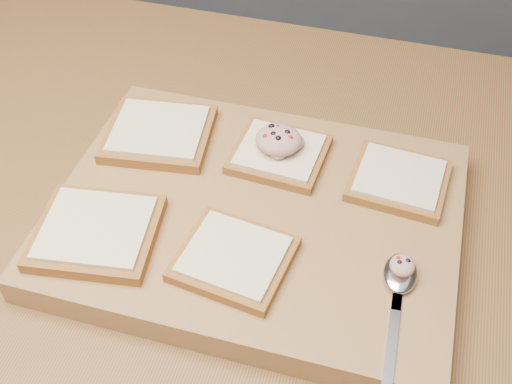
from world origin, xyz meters
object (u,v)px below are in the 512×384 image
at_px(cutting_board, 256,218).
at_px(tuna_salad_dollop, 278,139).
at_px(bread_far_center, 279,154).
at_px(spoon, 399,284).

bearing_deg(cutting_board, tuna_salad_dollop, 88.17).
height_order(bread_far_center, spoon, bread_far_center).
height_order(cutting_board, bread_far_center, bread_far_center).
distance_m(bread_far_center, tuna_salad_dollop, 0.02).
distance_m(tuna_salad_dollop, spoon, 0.23).
bearing_deg(cutting_board, spoon, -21.11).
relative_size(cutting_board, bread_far_center, 3.94).
relative_size(bread_far_center, tuna_salad_dollop, 2.05).
xyz_separation_m(cutting_board, bread_far_center, (0.00, 0.09, 0.03)).
distance_m(cutting_board, tuna_salad_dollop, 0.10).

